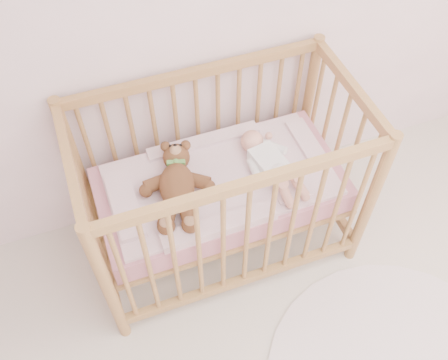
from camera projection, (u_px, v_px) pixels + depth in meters
name	position (u px, v px, depth m)	size (l,w,h in m)	color
crib	(221.00, 187.00, 2.51)	(1.36, 0.76, 1.00)	#B8824E
mattress	(221.00, 189.00, 2.52)	(1.22, 0.62, 0.13)	pink
blanket	(221.00, 180.00, 2.46)	(1.10, 0.58, 0.06)	#F1A6B6
baby	(269.00, 160.00, 2.45)	(0.25, 0.52, 0.12)	white
teddy_bear	(177.00, 185.00, 2.34)	(0.37, 0.53, 0.15)	brown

